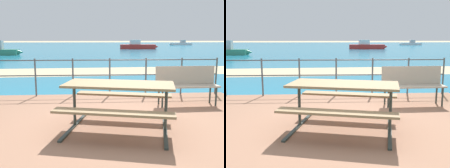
{
  "view_description": "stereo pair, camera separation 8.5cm",
  "coord_description": "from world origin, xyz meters",
  "views": [
    {
      "loc": [
        -0.42,
        -4.61,
        1.61
      ],
      "look_at": [
        -0.0,
        1.53,
        0.53
      ],
      "focal_mm": 42.6,
      "sensor_mm": 36.0,
      "label": 1
    },
    {
      "loc": [
        -0.34,
        -4.62,
        1.61
      ],
      "look_at": [
        -0.0,
        1.53,
        0.53
      ],
      "focal_mm": 42.6,
      "sensor_mm": 36.0,
      "label": 2
    }
  ],
  "objects": [
    {
      "name": "ground_plane",
      "position": [
        0.0,
        0.0,
        0.0
      ],
      "size": [
        240.0,
        240.0,
        0.0
      ],
      "primitive_type": "plane",
      "color": "tan"
    },
    {
      "name": "park_bench",
      "position": [
        1.71,
        1.32,
        0.6
      ],
      "size": [
        1.42,
        0.45,
        0.89
      ],
      "rotation": [
        0.0,
        0.0,
        0.03
      ],
      "color": "tan",
      "rests_on": "patio_paving"
    },
    {
      "name": "boat_mid",
      "position": [
        -8.91,
        20.47,
        0.41
      ],
      "size": [
        3.64,
        1.13,
        1.34
      ],
      "rotation": [
        0.0,
        0.0,
        6.27
      ],
      "color": "#338466",
      "rests_on": "sea_water"
    },
    {
      "name": "railing_fence",
      "position": [
        0.0,
        2.45,
        0.68
      ],
      "size": [
        5.94,
        0.04,
        1.01
      ],
      "color": "#4C5156",
      "rests_on": "patio_paving"
    },
    {
      "name": "sea_water",
      "position": [
        0.0,
        40.0,
        0.01
      ],
      "size": [
        90.0,
        90.0,
        0.01
      ],
      "primitive_type": "cube",
      "color": "teal",
      "rests_on": "ground"
    },
    {
      "name": "patio_paving",
      "position": [
        0.0,
        0.0,
        0.03
      ],
      "size": [
        6.4,
        5.2,
        0.06
      ],
      "primitive_type": "cube",
      "color": "#996B51",
      "rests_on": "ground"
    },
    {
      "name": "boat_far",
      "position": [
        17.85,
        50.56,
        0.34
      ],
      "size": [
        5.01,
        1.22,
        1.06
      ],
      "rotation": [
        0.0,
        0.0,
        3.19
      ],
      "color": "silver",
      "rests_on": "sea_water"
    },
    {
      "name": "picnic_table",
      "position": [
        -0.01,
        -0.26,
        0.67
      ],
      "size": [
        2.13,
        1.95,
        0.79
      ],
      "rotation": [
        0.0,
        0.0,
        -0.24
      ],
      "color": "#8C704C",
      "rests_on": "patio_paving"
    },
    {
      "name": "boat_near",
      "position": [
        5.73,
        32.63,
        0.44
      ],
      "size": [
        5.39,
        1.45,
        1.29
      ],
      "rotation": [
        0.0,
        0.0,
        6.25
      ],
      "color": "red",
      "rests_on": "sea_water"
    },
    {
      "name": "beach_strip",
      "position": [
        0.0,
        8.01,
        0.01
      ],
      "size": [
        54.09,
        5.66,
        0.01
      ],
      "primitive_type": "cube",
      "rotation": [
        0.0,
        0.0,
        0.05
      ],
      "color": "tan",
      "rests_on": "ground"
    }
  ]
}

